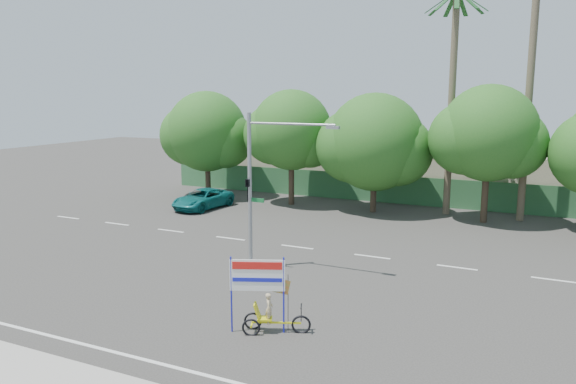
% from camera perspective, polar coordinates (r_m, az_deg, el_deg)
% --- Properties ---
extents(ground, '(120.00, 120.00, 0.00)m').
position_cam_1_polar(ground, '(21.38, -3.15, -11.50)').
color(ground, '#33302D').
rests_on(ground, ground).
extents(fence, '(38.00, 0.08, 2.00)m').
position_cam_1_polar(fence, '(40.68, 11.43, 0.20)').
color(fence, '#336B3D').
rests_on(fence, ground).
extents(building_left, '(12.00, 8.00, 4.00)m').
position_cam_1_polar(building_left, '(47.99, 1.14, 3.10)').
color(building_left, beige).
rests_on(building_left, ground).
extents(building_right, '(14.00, 8.00, 3.60)m').
position_cam_1_polar(building_right, '(43.89, 23.11, 1.36)').
color(building_right, beige).
rests_on(building_right, ground).
extents(tree_far_left, '(7.14, 6.00, 7.96)m').
position_cam_1_polar(tree_far_left, '(42.69, -8.30, 5.85)').
color(tree_far_left, '#473828').
rests_on(tree_far_left, ground).
extents(tree_left, '(6.66, 5.60, 8.07)m').
position_cam_1_polar(tree_left, '(39.23, 0.29, 6.02)').
color(tree_left, '#473828').
rests_on(tree_left, ground).
extents(tree_center, '(7.62, 6.40, 7.85)m').
position_cam_1_polar(tree_center, '(37.15, 8.72, 4.75)').
color(tree_center, '#473828').
rests_on(tree_center, ground).
extents(tree_right, '(6.90, 5.80, 8.36)m').
position_cam_1_polar(tree_right, '(35.72, 19.62, 5.32)').
color(tree_right, '#473828').
rests_on(tree_right, ground).
extents(palm_tall, '(3.73, 3.79, 17.45)m').
position_cam_1_polar(palm_tall, '(37.06, 23.59, 13.32)').
color(palm_tall, '#70604C').
rests_on(palm_tall, ground).
extents(palm_short, '(3.73, 3.79, 14.45)m').
position_cam_1_polar(palm_short, '(37.44, 16.40, 11.24)').
color(palm_short, '#70604C').
rests_on(palm_short, ground).
extents(traffic_signal, '(4.72, 1.10, 7.00)m').
position_cam_1_polar(traffic_signal, '(24.93, -3.29, -1.35)').
color(traffic_signal, gray).
rests_on(traffic_signal, ground).
extents(trike_billboard, '(2.50, 1.23, 2.63)m').
position_cam_1_polar(trike_billboard, '(18.83, -2.33, -11.10)').
color(trike_billboard, black).
rests_on(trike_billboard, ground).
extents(pickup_truck, '(2.68, 4.99, 1.33)m').
position_cam_1_polar(pickup_truck, '(38.79, -8.65, -0.69)').
color(pickup_truck, '#0E6665').
rests_on(pickup_truck, ground).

